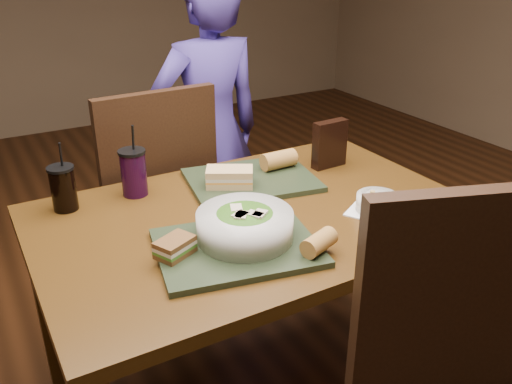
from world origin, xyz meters
The scene contains 14 objects.
dining_table centered at (0.00, 0.00, 0.66)m, with size 1.30×0.85×0.75m.
chair_far centered at (-0.12, 0.60, 0.57)m, with size 0.46×0.46×1.03m.
diner centered at (0.25, 0.86, 0.71)m, with size 0.52×0.34×1.41m, color #3E2E7F.
tray_near centered at (-0.15, -0.17, 0.76)m, with size 0.42×0.32×0.02m, color black.
tray_far centered at (0.10, 0.21, 0.76)m, with size 0.42×0.32×0.02m, color black.
salad_bowl centered at (-0.12, -0.14, 0.81)m, with size 0.26×0.26×0.09m.
soup_bowl centered at (0.32, -0.17, 0.78)m, with size 0.21×0.21×0.06m.
sandwich_near centered at (-0.31, -0.13, 0.79)m, with size 0.12×0.10×0.05m.
sandwich_far centered at (0.01, 0.18, 0.80)m, with size 0.17×0.15×0.06m.
baguette_near centered at (0.02, -0.30, 0.79)m, with size 0.05×0.05×0.10m, color #AD7533.
baguette_far centered at (0.22, 0.23, 0.80)m, with size 0.06×0.06×0.12m, color #AD7533.
cup_cola centered at (-0.49, 0.31, 0.82)m, with size 0.08×0.08×0.22m.
cup_berry centered at (-0.27, 0.31, 0.83)m, with size 0.09×0.09×0.24m.
chip_bag centered at (0.42, 0.20, 0.84)m, with size 0.13×0.04×0.17m, color black.
Camera 1 is at (-0.72, -1.27, 1.50)m, focal length 38.00 mm.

